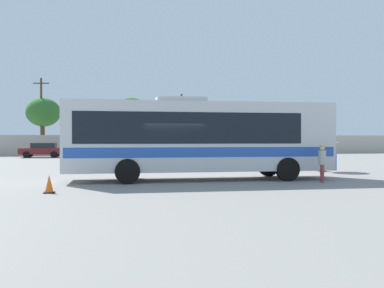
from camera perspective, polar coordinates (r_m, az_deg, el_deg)
ground_plane at (r=28.42m, az=-6.20°, el=-3.03°), size 300.00×300.00×0.00m
perimeter_wall at (r=47.87m, az=-8.67°, el=-0.14°), size 80.00×0.30×2.26m
coach_bus_silver_blue at (r=18.85m, az=0.70°, el=1.08°), size 12.06×3.13×3.71m
attendant_by_bus_door at (r=18.63m, az=17.40°, el=-2.26°), size 0.40×0.40×1.59m
vendor_umbrella_near_gate_pink at (r=24.77m, az=17.23°, el=0.65°), size 1.94×1.94×2.17m
parked_car_leftmost_maroon at (r=43.71m, az=-19.82°, el=-0.74°), size 4.17×2.09×1.43m
parked_car_second_grey at (r=43.19m, az=-12.50°, el=-0.69°), size 4.04×2.01×1.50m
parked_car_third_maroon at (r=43.39m, az=-3.31°, el=-0.71°), size 4.69×2.20×1.43m
utility_pole_near at (r=51.12m, az=-19.94°, el=3.78°), size 1.78×0.53×8.84m
utility_pole_far at (r=52.04m, az=-1.44°, el=2.98°), size 1.77×0.57×7.43m
roadside_tree_left at (r=51.70m, az=-19.69°, el=4.08°), size 3.93×3.93×6.61m
roadside_tree_midleft at (r=51.11m, az=-8.26°, el=4.28°), size 4.13×4.13×6.80m
roadside_tree_midright at (r=56.84m, az=3.89°, el=3.49°), size 3.55×3.55×6.12m
traffic_cone_on_apron at (r=15.15m, az=-18.97°, el=-5.22°), size 0.36×0.36×0.64m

